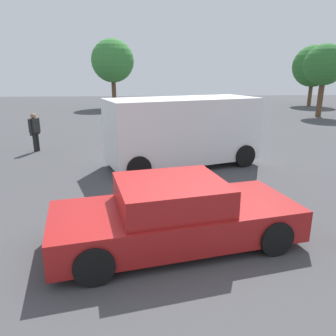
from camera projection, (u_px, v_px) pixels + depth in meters
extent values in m
plane|color=#424244|center=(168.00, 245.00, 6.13)|extent=(80.00, 80.00, 0.00)
cube|color=maroon|center=(176.00, 221.00, 6.11)|extent=(4.82, 2.71, 0.59)
cube|color=maroon|center=(171.00, 194.00, 5.93)|extent=(2.21, 2.03, 0.50)
cube|color=slate|center=(217.00, 189.00, 6.16)|extent=(0.37, 1.54, 0.42)
cube|color=slate|center=(121.00, 199.00, 5.69)|extent=(0.37, 1.54, 0.42)
cylinder|color=black|center=(231.00, 202.00, 7.36)|extent=(0.67, 0.34, 0.64)
cylinder|color=black|center=(275.00, 238.00, 5.76)|extent=(0.67, 0.34, 0.64)
cylinder|color=black|center=(89.00, 218.00, 6.53)|extent=(0.67, 0.34, 0.64)
cylinder|color=black|center=(94.00, 265.00, 4.94)|extent=(0.67, 0.34, 0.64)
cube|color=white|center=(182.00, 129.00, 11.04)|extent=(5.41, 3.57, 2.10)
cube|color=slate|center=(243.00, 112.00, 11.85)|extent=(0.61, 1.66, 0.84)
cylinder|color=black|center=(214.00, 145.00, 12.88)|extent=(0.80, 0.48, 0.76)
cylinder|color=black|center=(244.00, 156.00, 11.16)|extent=(0.80, 0.48, 0.76)
cylinder|color=black|center=(121.00, 154.00, 11.43)|extent=(0.80, 0.48, 0.76)
cylinder|color=black|center=(138.00, 168.00, 9.71)|extent=(0.80, 0.48, 0.76)
cylinder|color=black|center=(35.00, 142.00, 13.23)|extent=(0.13, 0.13, 0.79)
cylinder|color=black|center=(37.00, 141.00, 13.38)|extent=(0.13, 0.13, 0.79)
cube|color=#262626|center=(34.00, 125.00, 13.11)|extent=(0.37, 0.46, 0.56)
cylinder|color=#262626|center=(30.00, 128.00, 12.91)|extent=(0.09, 0.09, 0.66)
cylinder|color=#262626|center=(38.00, 126.00, 13.35)|extent=(0.09, 0.09, 0.66)
sphere|color=#936B4C|center=(33.00, 116.00, 13.00)|extent=(0.21, 0.21, 0.21)
cylinder|color=brown|center=(320.00, 99.00, 23.54)|extent=(0.39, 0.39, 2.57)
sphere|color=#2D6B2D|center=(325.00, 65.00, 22.87)|extent=(2.85, 2.85, 2.85)
cylinder|color=brown|center=(114.00, 93.00, 29.53)|extent=(0.39, 0.39, 2.70)
sphere|color=#387F38|center=(113.00, 61.00, 28.74)|extent=(3.75, 3.75, 3.75)
cylinder|color=brown|center=(310.00, 94.00, 31.43)|extent=(0.36, 0.36, 2.25)
sphere|color=#2D6B2D|center=(313.00, 66.00, 30.70)|extent=(3.84, 3.84, 3.84)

